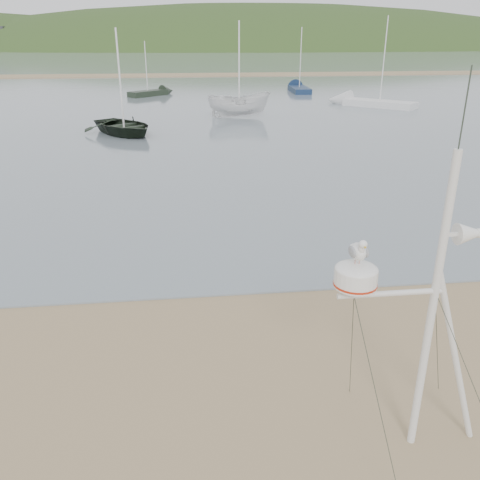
{
  "coord_description": "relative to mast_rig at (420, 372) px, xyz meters",
  "views": [
    {
      "loc": [
        1.63,
        -6.14,
        5.51
      ],
      "look_at": [
        2.47,
        1.0,
        2.58
      ],
      "focal_mm": 38.0,
      "sensor_mm": 36.0,
      "label": 1
    }
  ],
  "objects": [
    {
      "name": "sandbar",
      "position": [
        -4.72,
        70.77,
        -1.18
      ],
      "size": [
        560.0,
        7.0,
        0.07
      ],
      "primitive_type": "cube",
      "color": "#89714F",
      "rests_on": "water"
    },
    {
      "name": "far_cottages",
      "position": [
        -1.72,
        196.77,
        2.74
      ],
      "size": [
        294.4,
        6.3,
        8.0
      ],
      "color": "silver",
      "rests_on": "ground"
    },
    {
      "name": "sailboat_white_near",
      "position": [
        11.54,
        36.43,
        -0.96
      ],
      "size": [
        6.71,
        6.47,
        7.43
      ],
      "color": "silver",
      "rests_on": "ground"
    },
    {
      "name": "hill_ridge",
      "position": [
        13.8,
        235.77,
        -20.96
      ],
      "size": [
        620.0,
        180.0,
        80.0
      ],
      "color": "#243A18",
      "rests_on": "ground"
    },
    {
      "name": "boat_white",
      "position": [
        1.15,
        30.99,
        1.0
      ],
      "size": [
        1.82,
        1.78,
        4.43
      ],
      "primitive_type": "imported",
      "rotation": [
        0.0,
        0.0,
        1.64
      ],
      "color": "silver",
      "rests_on": "water"
    },
    {
      "name": "mast_rig",
      "position": [
        0.0,
        0.0,
        0.0
      ],
      "size": [
        2.31,
        2.47,
        5.21
      ],
      "color": "silver",
      "rests_on": "ground"
    },
    {
      "name": "sailboat_blue_far",
      "position": [
        9.22,
        48.55,
        -0.96
      ],
      "size": [
        1.97,
        6.77,
        6.66
      ],
      "color": "#132544",
      "rests_on": "ground"
    },
    {
      "name": "ground",
      "position": [
        -4.72,
        0.77,
        -1.26
      ],
      "size": [
        560.0,
        560.0,
        0.0
      ],
      "primitive_type": "plane",
      "color": "#89714F",
      "rests_on": "ground"
    },
    {
      "name": "boat_dark",
      "position": [
        -6.3,
        25.05,
        1.22
      ],
      "size": [
        3.41,
        2.84,
        4.87
      ],
      "primitive_type": "imported",
      "rotation": [
        0.0,
        0.0,
        0.62
      ],
      "color": "black",
      "rests_on": "water"
    },
    {
      "name": "sailboat_dark_mid",
      "position": [
        -5.05,
        45.86,
        -0.95
      ],
      "size": [
        4.67,
        4.51,
        5.26
      ],
      "color": "black",
      "rests_on": "ground"
    },
    {
      "name": "water",
      "position": [
        -4.72,
        132.77,
        -1.24
      ],
      "size": [
        560.0,
        256.0,
        0.04
      ],
      "primitive_type": "cube",
      "color": "slate",
      "rests_on": "ground"
    }
  ]
}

